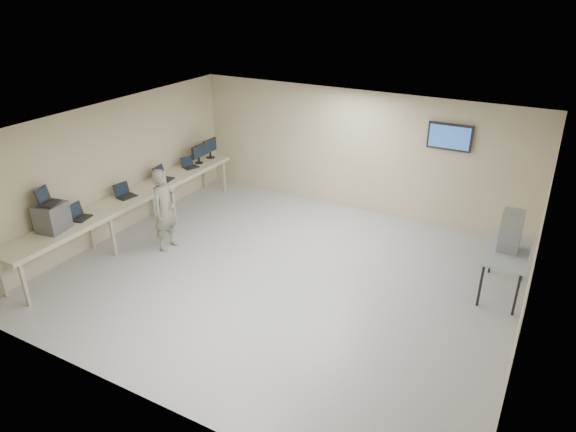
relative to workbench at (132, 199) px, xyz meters
The scene contains 13 objects.
room 3.67m from the workbench, ahead, with size 8.01×7.01×2.81m.
workbench is the anchor object (origin of this frame).
equipment_box 1.89m from the workbench, 91.93° to the right, with size 0.43×0.49×0.51m, color #606060.
laptop_on_box 1.97m from the workbench, 93.66° to the right, with size 0.40×0.43×0.28m.
laptop_0 1.30m from the workbench, 93.24° to the right, with size 0.36×0.41×0.28m.
laptop_1 0.20m from the workbench, 122.69° to the right, with size 0.36×0.41×0.28m.
laptop_2 1.00m from the workbench, 92.11° to the left, with size 0.38×0.44×0.31m.
laptop_3 1.94m from the workbench, 90.79° to the left, with size 0.37×0.39×0.26m.
monitor_near 2.31m from the workbench, 90.28° to the left, with size 0.20×0.45×0.45m.
monitor_far 2.77m from the workbench, 90.23° to the left, with size 0.21×0.48×0.47m.
soldier 1.01m from the workbench, ahead, with size 0.61×0.40×1.68m, color #606257.
side_table 7.32m from the workbench, 10.77° to the left, with size 0.66×1.41×0.84m.
storage_bins 7.31m from the workbench, 10.80° to the left, with size 0.33×0.37×0.70m.
Camera 1 is at (3.96, -7.06, 5.04)m, focal length 32.00 mm.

